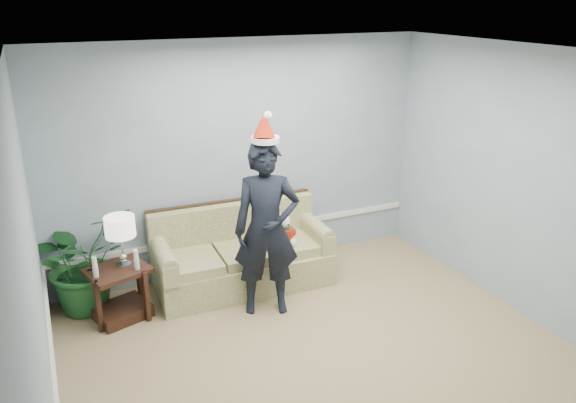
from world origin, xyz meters
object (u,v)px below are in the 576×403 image
at_px(side_table, 121,298).
at_px(houseplant, 83,261).
at_px(sofa, 241,257).
at_px(teddy_bear, 283,233).
at_px(man, 267,229).
at_px(table_lamp, 120,229).

distance_m(side_table, houseplant, 0.57).
bearing_deg(side_table, sofa, 7.33).
bearing_deg(teddy_bear, side_table, 170.15).
bearing_deg(man, sofa, 113.00).
relative_size(sofa, man, 1.08).
relative_size(table_lamp, teddy_bear, 1.36).
height_order(houseplant, teddy_bear, houseplant).
bearing_deg(table_lamp, side_table, -154.40).
height_order(man, teddy_bear, man).
distance_m(sofa, teddy_bear, 0.56).
xyz_separation_m(houseplant, teddy_bear, (2.11, -0.37, 0.08)).
relative_size(houseplant, man, 0.59).
bearing_deg(table_lamp, houseplant, 139.01).
bearing_deg(man, houseplant, 172.97).
bearing_deg(sofa, side_table, -170.82).
distance_m(side_table, man, 1.65).
relative_size(houseplant, teddy_bear, 2.75).
bearing_deg(teddy_bear, table_lamp, 168.94).
distance_m(table_lamp, houseplant, 0.65).
distance_m(sofa, side_table, 1.39).
relative_size(sofa, side_table, 2.85).
distance_m(table_lamp, teddy_bear, 1.77).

